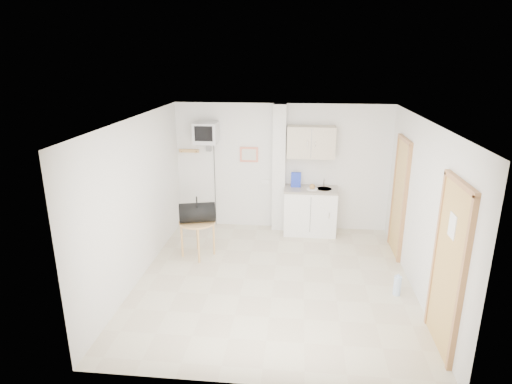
# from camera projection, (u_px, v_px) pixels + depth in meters

# --- Properties ---
(ground) EXTENTS (4.50, 4.50, 0.00)m
(ground) POSITION_uv_depth(u_px,v_px,m) (274.00, 280.00, 6.68)
(ground) COLOR beige
(ground) RESTS_ON ground
(room_envelope) EXTENTS (4.24, 4.54, 2.55)m
(room_envelope) POSITION_uv_depth(u_px,v_px,m) (292.00, 185.00, 6.28)
(room_envelope) COLOR white
(room_envelope) RESTS_ON ground
(kitchenette) EXTENTS (1.03, 0.58, 2.10)m
(kitchenette) POSITION_uv_depth(u_px,v_px,m) (310.00, 194.00, 8.29)
(kitchenette) COLOR white
(kitchenette) RESTS_ON ground
(crt_television) EXTENTS (0.44, 0.45, 2.15)m
(crt_television) POSITION_uv_depth(u_px,v_px,m) (206.00, 134.00, 8.16)
(crt_television) COLOR slate
(crt_television) RESTS_ON ground
(round_table) EXTENTS (0.63, 0.63, 0.65)m
(round_table) POSITION_uv_depth(u_px,v_px,m) (197.00, 226.00, 7.35)
(round_table) COLOR tan
(round_table) RESTS_ON ground
(duffel_bag) EXTENTS (0.67, 0.48, 0.45)m
(duffel_bag) POSITION_uv_depth(u_px,v_px,m) (197.00, 212.00, 7.25)
(duffel_bag) COLOR black
(duffel_bag) RESTS_ON round_table
(water_bottle) EXTENTS (0.11, 0.11, 0.33)m
(water_bottle) POSITION_uv_depth(u_px,v_px,m) (397.00, 285.00, 6.24)
(water_bottle) COLOR #B6D3F7
(water_bottle) RESTS_ON ground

